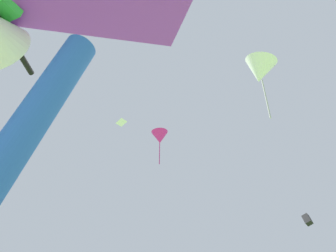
% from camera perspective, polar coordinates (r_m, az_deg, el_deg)
% --- Properties ---
extents(distant_kite_black_low_right, '(0.84, 0.95, 1.06)m').
position_cam_1_polar(distant_kite_black_low_right, '(31.07, 23.04, -14.74)').
color(distant_kite_black_low_right, black).
extents(distant_kite_white_far_center, '(1.60, 1.63, 2.96)m').
position_cam_1_polar(distant_kite_white_far_center, '(13.15, 15.67, 9.13)').
color(distant_kite_white_far_center, white).
extents(distant_kite_white_mid_right, '(1.06, 1.11, 0.48)m').
position_cam_1_polar(distant_kite_white_mid_right, '(32.79, -8.13, 0.67)').
color(distant_kite_white_mid_right, white).
extents(distant_kite_magenta_mid_left, '(1.59, 1.64, 2.83)m').
position_cam_1_polar(distant_kite_magenta_mid_left, '(24.58, -1.44, -2.00)').
color(distant_kite_magenta_mid_left, '#DB2393').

